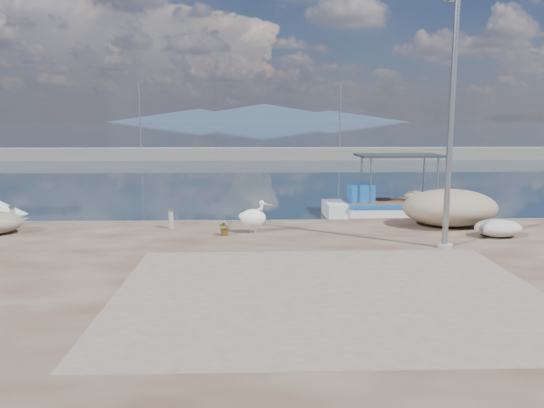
{
  "coord_description": "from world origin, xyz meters",
  "views": [
    {
      "loc": [
        -0.55,
        -13.66,
        4.12
      ],
      "look_at": [
        0.0,
        3.8,
        1.3
      ],
      "focal_mm": 35.0,
      "sensor_mm": 36.0,
      "label": 1
    }
  ],
  "objects": [
    {
      "name": "bollard_near",
      "position": [
        -3.36,
        3.73,
        0.86
      ],
      "size": [
        0.22,
        0.22,
        0.66
      ],
      "color": "gray",
      "rests_on": "quay"
    },
    {
      "name": "mountains",
      "position": [
        4.39,
        650.0,
        9.51
      ],
      "size": [
        370.0,
        280.0,
        22.0
      ],
      "color": "#28384C",
      "rests_on": "ground"
    },
    {
      "name": "lamp_post",
      "position": [
        4.82,
        0.89,
        3.8
      ],
      "size": [
        0.44,
        0.96,
        7.0
      ],
      "color": "gray",
      "rests_on": "quay"
    },
    {
      "name": "potted_plant",
      "position": [
        -1.5,
        2.61,
        0.75
      ],
      "size": [
        0.58,
        0.55,
        0.51
      ],
      "primitive_type": "imported",
      "rotation": [
        0.0,
        0.0,
        0.42
      ],
      "color": "#33722D",
      "rests_on": "quay"
    },
    {
      "name": "pelican",
      "position": [
        -0.61,
        2.99,
        1.0
      ],
      "size": [
        1.12,
        0.7,
        1.06
      ],
      "rotation": [
        0.0,
        0.0,
        -0.28
      ],
      "color": "tan",
      "rests_on": "quay"
    },
    {
      "name": "net_pile_c",
      "position": [
        6.05,
        3.88,
        1.13
      ],
      "size": [
        3.21,
        2.29,
        1.26
      ],
      "primitive_type": "ellipsoid",
      "color": "tan",
      "rests_on": "quay"
    },
    {
      "name": "ground",
      "position": [
        0.0,
        0.0,
        0.0
      ],
      "size": [
        1400.0,
        1400.0,
        0.0
      ],
      "primitive_type": "plane",
      "color": "#162635",
      "rests_on": "ground"
    },
    {
      "name": "breakwater",
      "position": [
        -0.0,
        40.0,
        0.6
      ],
      "size": [
        120.0,
        2.2,
        7.5
      ],
      "color": "gray",
      "rests_on": "ground"
    },
    {
      "name": "quay",
      "position": [
        0.0,
        -6.0,
        0.25
      ],
      "size": [
        44.0,
        22.0,
        0.5
      ],
      "primitive_type": "cube",
      "color": "#452A1E",
      "rests_on": "ground"
    },
    {
      "name": "boat_right",
      "position": [
        5.47,
        8.57,
        0.24
      ],
      "size": [
        6.45,
        2.33,
        3.06
      ],
      "rotation": [
        0.0,
        0.0,
        0.04
      ],
      "color": "white",
      "rests_on": "ground"
    },
    {
      "name": "quay_patch",
      "position": [
        1.0,
        -3.0,
        0.5
      ],
      "size": [
        9.0,
        7.0,
        0.01
      ],
      "primitive_type": "cube",
      "color": "gray",
      "rests_on": "quay"
    },
    {
      "name": "net_pile_d",
      "position": [
        6.96,
        2.19,
        0.77
      ],
      "size": [
        1.44,
        1.08,
        0.54
      ],
      "primitive_type": "ellipsoid",
      "color": "beige",
      "rests_on": "quay"
    },
    {
      "name": "bollard_far",
      "position": [
        -8.87,
        4.44,
        0.87
      ],
      "size": [
        0.22,
        0.22,
        0.67
      ],
      "color": "gray",
      "rests_on": "quay"
    }
  ]
}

